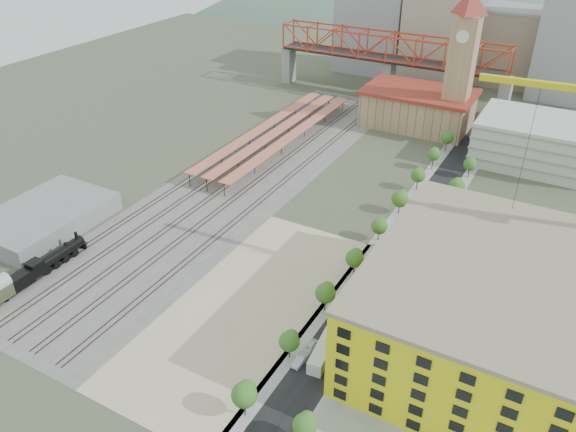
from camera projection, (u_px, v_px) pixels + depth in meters
The scene contains 31 objects.
ground at pixel (330, 238), 138.23m from camera, with size 400.00×400.00×0.00m, color #474C38.
ballast_strip at pixel (246, 178), 166.31m from camera, with size 36.00×165.00×0.06m, color #605E59.
dirt_lot at pixel (248, 306), 116.27m from camera, with size 28.00×67.00×0.06m, color tan.
street_asphalt at pixel (413, 227), 142.79m from camera, with size 12.00×170.00×0.06m, color black.
sidewalk_west at pixel (392, 221), 145.08m from camera, with size 3.00×170.00×0.04m, color gray.
sidewalk_east at pixel (434, 233), 140.51m from camera, with size 3.00×170.00×0.04m, color gray.
construction_pad at pixel (503, 354), 104.50m from camera, with size 50.00×90.00×0.06m, color gray.
rail_tracks at pixel (241, 176), 166.99m from camera, with size 26.56×160.00×0.18m.
platform_canopies at pixel (277, 131), 186.95m from camera, with size 16.00×80.00×4.12m.
station_hall at pixel (418, 108), 198.32m from camera, with size 38.00×24.00×13.10m.
clock_tower at pixel (463, 51), 180.06m from camera, with size 12.00×12.00×52.00m.
parking_garage at pixel (535, 141), 172.09m from camera, with size 34.00×26.00×14.00m, color silver.
truss_bridge at pixel (390, 51), 217.59m from camera, with size 94.00×9.60×25.60m.
construction_building at pixel (496, 310), 100.91m from camera, with size 44.60×50.60×18.80m.
warehouse at pixel (44, 218), 141.92m from camera, with size 22.00×32.00×5.00m, color gray.
street_trees at pixel (399, 246), 135.31m from camera, with size 15.40×124.40×8.00m.
skyline at pixel (498, 30), 230.01m from camera, with size 133.00×46.00×60.00m.
distant_hills at pixel (566, 165), 355.17m from camera, with size 647.00×264.00×227.00m.
locomotive at pixel (48, 262), 126.03m from camera, with size 2.94×22.69×5.67m.
site_trailer_a at pixel (323, 352), 103.13m from camera, with size 2.73×10.36×2.83m, color silver.
site_trailer_b at pixel (350, 313), 112.23m from camera, with size 2.71×10.28×2.81m, color silver.
site_trailer_c at pixel (366, 291), 118.51m from camera, with size 2.34×8.89×2.43m, color silver.
site_trailer_d at pixel (378, 274), 123.76m from camera, with size 2.32×8.83×2.42m, color silver.
car_0 at pixel (310, 347), 105.21m from camera, with size 1.66×4.12×1.40m, color silver.
car_1 at pixel (301, 360), 102.26m from camera, with size 1.59×4.56×1.50m, color #ADAEB3.
car_2 at pixel (349, 293), 118.83m from camera, with size 2.20×4.76×1.32m, color black.
car_3 at pixel (423, 192), 157.28m from camera, with size 1.83×4.50×1.31m, color navy.
car_4 at pixel (337, 361), 102.01m from camera, with size 1.65×4.09×1.39m, color silver.
car_5 at pixel (395, 273), 124.94m from camera, with size 1.54×4.41×1.45m, color #9A9A9F.
car_6 at pixel (436, 209), 149.02m from camera, with size 2.58×5.59×1.55m, color black.
car_7 at pixel (440, 204), 151.80m from camera, with size 1.82×4.47×1.30m, color navy.
Camera 1 is at (46.98, -106.17, 75.95)m, focal length 35.00 mm.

